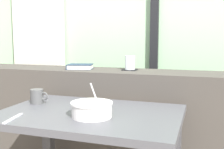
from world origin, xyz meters
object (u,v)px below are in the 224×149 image
at_px(breakfast_table, 90,136).
at_px(ceramic_mug, 37,96).
at_px(soup_bowl, 92,109).
at_px(fork_utensil, 13,118).
at_px(coaster_square, 130,70).
at_px(juice_glass, 130,63).
at_px(closed_book, 80,67).

distance_m(breakfast_table, ceramic_mug, 0.42).
xyz_separation_m(breakfast_table, ceramic_mug, (-0.37, 0.08, 0.17)).
bearing_deg(breakfast_table, soup_bowl, -61.20).
xyz_separation_m(breakfast_table, soup_bowl, (0.05, -0.08, 0.17)).
bearing_deg(fork_utensil, coaster_square, 57.97).
height_order(juice_glass, soup_bowl, juice_glass).
bearing_deg(coaster_square, soup_bowl, -90.75).
relative_size(juice_glass, ceramic_mug, 0.89).
height_order(closed_book, fork_utensil, closed_book).
bearing_deg(coaster_square, closed_book, -174.46).
xyz_separation_m(coaster_square, fork_utensil, (-0.35, -0.85, -0.16)).
xyz_separation_m(juice_glass, ceramic_mug, (-0.43, -0.54, -0.16)).
distance_m(closed_book, soup_bowl, 0.77).
xyz_separation_m(juice_glass, soup_bowl, (-0.01, -0.70, -0.17)).
bearing_deg(coaster_square, fork_utensil, -112.47).
distance_m(coaster_square, ceramic_mug, 0.69).
distance_m(breakfast_table, closed_book, 0.73).
relative_size(juice_glass, soup_bowl, 0.48).
distance_m(soup_bowl, ceramic_mug, 0.45).
bearing_deg(ceramic_mug, coaster_square, 51.54).
distance_m(breakfast_table, fork_utensil, 0.40).
relative_size(coaster_square, closed_book, 0.47).
xyz_separation_m(soup_bowl, ceramic_mug, (-0.42, 0.16, 0.01)).
distance_m(breakfast_table, coaster_square, 0.68).
bearing_deg(fork_utensil, closed_book, 82.03).
relative_size(coaster_square, ceramic_mug, 0.88).
distance_m(coaster_square, soup_bowl, 0.71).
xyz_separation_m(juice_glass, fork_utensil, (-0.35, -0.85, -0.20)).
bearing_deg(coaster_square, juice_glass, 90.00).
bearing_deg(juice_glass, breakfast_table, -95.06).
relative_size(soup_bowl, ceramic_mug, 1.84).
height_order(fork_utensil, ceramic_mug, ceramic_mug).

